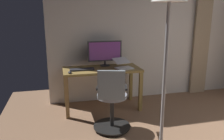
{
  "coord_description": "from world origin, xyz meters",
  "views": [
    {
      "loc": [
        2.54,
        1.55,
        1.69
      ],
      "look_at": [
        1.75,
        -1.65,
        0.87
      ],
      "focal_mm": 35.91,
      "sensor_mm": 36.0,
      "label": 1
    }
  ],
  "objects": [
    {
      "name": "floor_lamp",
      "position": [
        1.67,
        -0.11,
        1.58
      ],
      "size": [
        0.28,
        0.28,
        1.96
      ],
      "color": "black",
      "rests_on": "ground"
    },
    {
      "name": "back_room_partition",
      "position": [
        0.0,
        -2.71,
        1.4
      ],
      "size": [
        5.48,
        0.1,
        2.8
      ],
      "primitive_type": "cube",
      "color": "silver",
      "rests_on": "ground"
    },
    {
      "name": "curtain_right_panel",
      "position": [
        -0.42,
        -2.6,
        1.19
      ],
      "size": [
        0.36,
        0.06,
        2.37
      ],
      "primitive_type": "cube",
      "color": "tan",
      "rests_on": "ground"
    },
    {
      "name": "computer_keyboard",
      "position": [
        2.15,
        -2.2,
        0.77
      ],
      "size": [
        0.42,
        0.14,
        0.02
      ],
      "primitive_type": "cube",
      "color": "#232328",
      "rests_on": "desk"
    },
    {
      "name": "computer_monitor",
      "position": [
        1.7,
        -2.45,
        1.02
      ],
      "size": [
        0.63,
        0.18,
        0.46
      ],
      "color": "#333338",
      "rests_on": "desk"
    },
    {
      "name": "office_chair",
      "position": [
        1.82,
        -1.4,
        0.45
      ],
      "size": [
        0.56,
        0.56,
        0.96
      ],
      "rotation": [
        0.0,
        0.0,
        2.86
      ],
      "color": "black",
      "rests_on": "ground"
    },
    {
      "name": "desk",
      "position": [
        1.79,
        -2.25,
        0.65
      ],
      "size": [
        1.36,
        0.63,
        0.76
      ],
      "color": "olive",
      "rests_on": "ground"
    },
    {
      "name": "laptop",
      "position": [
        1.42,
        -2.17,
        0.81
      ],
      "size": [
        0.35,
        0.38,
        0.17
      ],
      "rotation": [
        0.0,
        0.0,
        0.22
      ],
      "color": "white",
      "rests_on": "desk"
    },
    {
      "name": "computer_mouse",
      "position": [
        2.37,
        -2.03,
        0.77
      ],
      "size": [
        0.06,
        0.1,
        0.04
      ],
      "primitive_type": "ellipsoid",
      "color": "#232328",
      "rests_on": "desk"
    }
  ]
}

